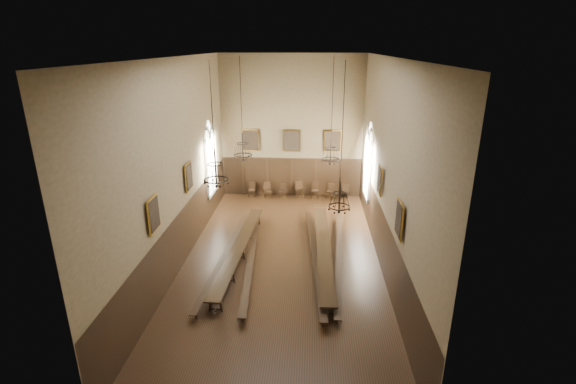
# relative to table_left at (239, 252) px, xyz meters

# --- Properties ---
(floor) EXTENTS (9.00, 18.00, 0.02)m
(floor) POSITION_rel_table_left_xyz_m (1.99, -0.06, -0.36)
(floor) COLOR black
(floor) RESTS_ON ground
(ceiling) EXTENTS (9.00, 18.00, 0.02)m
(ceiling) POSITION_rel_table_left_xyz_m (1.99, -0.06, 8.66)
(ceiling) COLOR black
(ceiling) RESTS_ON ground
(wall_back) EXTENTS (9.00, 0.02, 9.00)m
(wall_back) POSITION_rel_table_left_xyz_m (1.99, 8.95, 4.15)
(wall_back) COLOR #7A684B
(wall_back) RESTS_ON ground
(wall_front) EXTENTS (9.00, 0.02, 9.00)m
(wall_front) POSITION_rel_table_left_xyz_m (1.99, -9.07, 4.15)
(wall_front) COLOR #7A684B
(wall_front) RESTS_ON ground
(wall_left) EXTENTS (0.02, 18.00, 9.00)m
(wall_left) POSITION_rel_table_left_xyz_m (-2.52, -0.06, 4.15)
(wall_left) COLOR #7A684B
(wall_left) RESTS_ON ground
(wall_right) EXTENTS (0.02, 18.00, 9.00)m
(wall_right) POSITION_rel_table_left_xyz_m (6.50, -0.06, 4.15)
(wall_right) COLOR #7A684B
(wall_right) RESTS_ON ground
(wainscot_panelling) EXTENTS (9.00, 18.00, 2.50)m
(wainscot_panelling) POSITION_rel_table_left_xyz_m (1.99, -0.06, 0.90)
(wainscot_panelling) COLOR black
(wainscot_panelling) RESTS_ON floor
(table_left) EXTENTS (1.12, 9.03, 0.70)m
(table_left) POSITION_rel_table_left_xyz_m (0.00, 0.00, 0.00)
(table_left) COLOR black
(table_left) RESTS_ON floor
(table_right) EXTENTS (0.84, 9.40, 0.73)m
(table_right) POSITION_rel_table_left_xyz_m (3.89, 0.10, 0.02)
(table_right) COLOR black
(table_right) RESTS_ON floor
(bench_left_outer) EXTENTS (0.76, 9.21, 0.41)m
(bench_left_outer) POSITION_rel_table_left_xyz_m (-0.61, -0.31, -0.09)
(bench_left_outer) COLOR black
(bench_left_outer) RESTS_ON floor
(bench_left_inner) EXTENTS (0.99, 10.12, 0.46)m
(bench_left_inner) POSITION_rel_table_left_xyz_m (0.59, 0.02, -0.06)
(bench_left_inner) COLOR black
(bench_left_inner) RESTS_ON floor
(bench_right_inner) EXTENTS (0.93, 10.08, 0.45)m
(bench_right_inner) POSITION_rel_table_left_xyz_m (3.48, -0.08, -0.06)
(bench_right_inner) COLOR black
(bench_right_inner) RESTS_ON floor
(bench_right_outer) EXTENTS (0.91, 9.74, 0.44)m
(bench_right_outer) POSITION_rel_table_left_xyz_m (4.60, -0.06, -0.07)
(bench_right_outer) COLOR black
(bench_right_outer) RESTS_ON floor
(chair_1) EXTENTS (0.46, 0.46, 0.97)m
(chair_1) POSITION_rel_table_left_xyz_m (-0.60, 8.49, -0.06)
(chair_1) COLOR black
(chair_1) RESTS_ON floor
(chair_2) EXTENTS (0.54, 0.54, 1.01)m
(chair_2) POSITION_rel_table_left_xyz_m (0.44, 8.43, -0.05)
(chair_2) COLOR black
(chair_2) RESTS_ON floor
(chair_3) EXTENTS (0.51, 0.52, 0.92)m
(chair_3) POSITION_rel_table_left_xyz_m (1.43, 8.44, -0.07)
(chair_3) COLOR black
(chair_3) RESTS_ON floor
(chair_4) EXTENTS (0.56, 0.56, 1.04)m
(chair_4) POSITION_rel_table_left_xyz_m (2.54, 8.56, -0.04)
(chair_4) COLOR black
(chair_4) RESTS_ON floor
(chair_5) EXTENTS (0.49, 0.49, 1.02)m
(chair_5) POSITION_rel_table_left_xyz_m (3.54, 8.49, -0.04)
(chair_5) COLOR black
(chair_5) RESTS_ON floor
(chair_6) EXTENTS (0.54, 0.54, 0.96)m
(chair_6) POSITION_rel_table_left_xyz_m (4.53, 8.49, -0.06)
(chair_6) COLOR black
(chair_6) RESTS_ON floor
(chair_7) EXTENTS (0.51, 0.51, 0.99)m
(chair_7) POSITION_rel_table_left_xyz_m (5.50, 8.42, -0.05)
(chair_7) COLOR black
(chair_7) RESTS_ON floor
(chandelier_back_left) EXTENTS (0.92, 0.92, 4.88)m
(chandelier_back_left) POSITION_rel_table_left_xyz_m (-0.13, 2.78, 4.24)
(chandelier_back_left) COLOR black
(chandelier_back_left) RESTS_ON ceiling
(chandelier_back_right) EXTENTS (0.87, 0.87, 5.04)m
(chandelier_back_right) POSITION_rel_table_left_xyz_m (4.21, 2.92, 4.09)
(chandelier_back_right) COLOR black
(chandelier_back_right) RESTS_ON ceiling
(chandelier_front_left) EXTENTS (0.92, 0.92, 4.41)m
(chandelier_front_left) POSITION_rel_table_left_xyz_m (-0.25, -2.64, 4.68)
(chandelier_front_left) COLOR black
(chandelier_front_left) RESTS_ON ceiling
(chandelier_front_right) EXTENTS (0.79, 0.79, 5.33)m
(chandelier_front_right) POSITION_rel_table_left_xyz_m (4.32, -2.70, 3.85)
(chandelier_front_right) COLOR black
(chandelier_front_right) RESTS_ON ceiling
(portrait_back_0) EXTENTS (1.10, 0.12, 1.40)m
(portrait_back_0) POSITION_rel_table_left_xyz_m (-0.61, 8.82, 3.35)
(portrait_back_0) COLOR #BB882C
(portrait_back_0) RESTS_ON wall_back
(portrait_back_1) EXTENTS (1.10, 0.12, 1.40)m
(portrait_back_1) POSITION_rel_table_left_xyz_m (1.99, 8.82, 3.35)
(portrait_back_1) COLOR #BB882C
(portrait_back_1) RESTS_ON wall_back
(portrait_back_2) EXTENTS (1.10, 0.12, 1.40)m
(portrait_back_2) POSITION_rel_table_left_xyz_m (4.59, 8.82, 3.35)
(portrait_back_2) COLOR #BB882C
(portrait_back_2) RESTS_ON wall_back
(portrait_left_0) EXTENTS (0.12, 1.00, 1.30)m
(portrait_left_0) POSITION_rel_table_left_xyz_m (-2.39, 0.94, 3.35)
(portrait_left_0) COLOR #BB882C
(portrait_left_0) RESTS_ON wall_left
(portrait_left_1) EXTENTS (0.12, 1.00, 1.30)m
(portrait_left_1) POSITION_rel_table_left_xyz_m (-2.39, -3.56, 3.35)
(portrait_left_1) COLOR #BB882C
(portrait_left_1) RESTS_ON wall_left
(portrait_right_0) EXTENTS (0.12, 1.00, 1.30)m
(portrait_right_0) POSITION_rel_table_left_xyz_m (6.37, 0.94, 3.35)
(portrait_right_0) COLOR #BB882C
(portrait_right_0) RESTS_ON wall_right
(portrait_right_1) EXTENTS (0.12, 1.00, 1.30)m
(portrait_right_1) POSITION_rel_table_left_xyz_m (6.37, -3.56, 3.35)
(portrait_right_1) COLOR #BB882C
(portrait_right_1) RESTS_ON wall_right
(window_right) EXTENTS (0.20, 2.20, 4.60)m
(window_right) POSITION_rel_table_left_xyz_m (6.42, 5.44, 3.05)
(window_right) COLOR white
(window_right) RESTS_ON wall_right
(window_left) EXTENTS (0.20, 2.20, 4.60)m
(window_left) POSITION_rel_table_left_xyz_m (-2.44, 5.44, 3.05)
(window_left) COLOR white
(window_left) RESTS_ON wall_left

